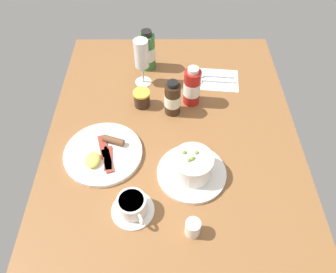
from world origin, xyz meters
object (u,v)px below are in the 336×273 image
Objects in this scene: cutlery_setting at (213,79)px; wine_glass at (141,56)px; coffee_cup at (132,206)px; sauce_bottle_red at (192,87)px; sauce_bottle_green at (147,51)px; sauce_bottle_brown at (171,99)px; porridge_bowl at (192,167)px; breakfast_plate at (103,153)px; jam_jar at (142,98)px; creamer_jug at (193,227)px.

wine_glass reaches higher than cutlery_setting.
sauce_bottle_red is (43.70, -18.42, 4.07)cm from coffee_cup.
cutlery_setting is at bearing -107.32° from sauce_bottle_green.
wine_glass reaches higher than sauce_bottle_brown.
porridge_bowl is 0.84× the size of breakfast_plate.
sauce_bottle_green is at bearing -1.89° from coffee_cup.
jam_jar is at bearing 28.67° from porridge_bowl.
porridge_bowl is 1.28× the size of sauce_bottle_green.
coffee_cup is 0.80× the size of sauce_bottle_red.
coffee_cup is 63.91cm from sauce_bottle_green.
jam_jar is 11.34cm from sauce_bottle_brown.
coffee_cup is 17.37cm from creamer_jug.
porridge_bowl is at bearing -167.37° from sauce_bottle_brown.
wine_glass reaches higher than sauce_bottle_red.
porridge_bowl is 45.02cm from cutlery_setting.
sauce_bottle_brown reaches higher than porridge_bowl.
creamer_jug is at bearing -133.59° from breakfast_plate.
sauce_bottle_green is at bearing 19.72° from sauce_bottle_brown.
creamer_jug is at bearing -165.51° from wine_glass.
wine_glass reaches higher than jam_jar.
cutlery_setting is 63.03cm from creamer_jug.
sauce_bottle_red is at bearing 142.12° from cutlery_setting.
coffee_cup is (-12.14, 17.02, -0.83)cm from porridge_bowl.
cutlery_setting is at bearing -13.85° from porridge_bowl.
coffee_cup is 55.28cm from wine_glass.
wine_glass reaches higher than coffee_cup.
sauce_bottle_green is at bearing -9.66° from wine_glass.
cutlery_setting is at bearing -26.49° from coffee_cup.
wine_glass is at bearing -17.85° from breakfast_plate.
creamer_jug is (-61.92, 11.54, 2.53)cm from cutlery_setting.
sauce_bottle_green is 46.54cm from breakfast_plate.
creamer_jug is at bearing -110.93° from coffee_cup.
sauce_bottle_green is (8.00, 25.66, 7.27)cm from cutlery_setting.
breakfast_plate is (-24.23, 29.17, -6.10)cm from sauce_bottle_red.
cutlery_setting is 62.30cm from coffee_cup.
sauce_bottle_green reaches higher than sauce_bottle_red.
wine_glass is 10.47cm from sauce_bottle_green.
jam_jar reaches higher than creamer_jug.
coffee_cup is at bearing 153.51° from cutlery_setting.
sauce_bottle_green is at bearing 72.68° from cutlery_setting.
creamer_jug is 0.39× the size of sauce_bottle_red.
sauce_bottle_brown is (-25.00, -8.96, -1.30)cm from sauce_bottle_green.
cutlery_setting is 30.48cm from jam_jar.
porridge_bowl is 1.13× the size of wine_glass.
creamer_jug is at bearing 177.48° from sauce_bottle_red.
sauce_bottle_red is at bearing -55.84° from sauce_bottle_brown.
cutlery_setting is 0.79× the size of breakfast_plate.
creamer_jug is at bearing 169.44° from cutlery_setting.
jam_jar is at bearing -0.92° from coffee_cup.
wine_glass is 15.41cm from jam_jar.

